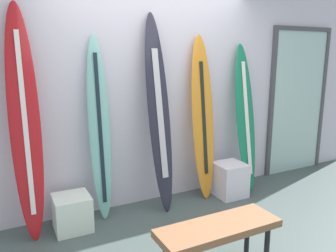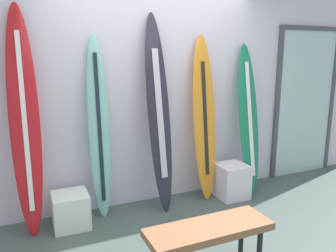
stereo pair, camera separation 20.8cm
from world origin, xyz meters
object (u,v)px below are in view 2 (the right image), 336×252
(surfboard_sunset, at_px, (204,120))
(surfboard_emerald, at_px, (249,120))
(surfboard_charcoal, at_px, (159,114))
(glass_door, at_px, (305,100))
(display_block_center, at_px, (71,210))
(surfboard_seafoam, at_px, (99,128))
(display_block_left, at_px, (231,181))
(surfboard_crimson, at_px, (25,124))
(bench, at_px, (209,233))

(surfboard_sunset, xyz_separation_m, surfboard_emerald, (0.63, -0.04, -0.04))
(surfboard_charcoal, xyz_separation_m, glass_door, (2.42, 0.22, -0.01))
(surfboard_sunset, distance_m, display_block_center, 1.83)
(surfboard_seafoam, bearing_deg, surfboard_charcoal, -7.48)
(display_block_center, bearing_deg, display_block_left, -1.62)
(surfboard_crimson, distance_m, surfboard_emerald, 2.64)
(bench, bearing_deg, display_block_center, 123.13)
(surfboard_seafoam, relative_size, display_block_center, 5.46)
(surfboard_charcoal, height_order, glass_door, surfboard_charcoal)
(surfboard_sunset, distance_m, glass_door, 1.81)
(glass_door, xyz_separation_m, bench, (-2.58, -1.61, -0.70))
(display_block_center, bearing_deg, surfboard_emerald, 1.82)
(surfboard_seafoam, distance_m, bench, 1.67)
(surfboard_crimson, bearing_deg, glass_door, 2.94)
(surfboard_seafoam, relative_size, bench, 1.98)
(display_block_left, distance_m, display_block_center, 1.96)
(surfboard_emerald, xyz_separation_m, bench, (-1.41, -1.40, -0.53))
(surfboard_crimson, xyz_separation_m, display_block_center, (0.36, -0.09, -0.93))
(surfboard_emerald, bearing_deg, surfboard_charcoal, -179.80)
(surfboard_crimson, bearing_deg, display_block_center, -13.59)
(surfboard_sunset, height_order, surfboard_emerald, surfboard_sunset)
(surfboard_charcoal, xyz_separation_m, display_block_left, (0.93, -0.12, -0.90))
(surfboard_crimson, relative_size, surfboard_charcoal, 1.01)
(display_block_center, distance_m, glass_door, 3.58)
(surfboard_emerald, bearing_deg, display_block_left, -157.93)
(surfboard_crimson, bearing_deg, display_block_left, -3.53)
(glass_door, height_order, bench, glass_door)
(surfboard_seafoam, relative_size, surfboard_emerald, 1.04)
(display_block_left, bearing_deg, surfboard_seafoam, 172.48)
(surfboard_seafoam, bearing_deg, bench, -71.29)
(display_block_left, relative_size, display_block_center, 1.17)
(surfboard_seafoam, height_order, surfboard_emerald, surfboard_seafoam)
(surfboard_emerald, xyz_separation_m, display_block_left, (-0.31, -0.13, -0.73))
(surfboard_sunset, distance_m, surfboard_emerald, 0.63)
(surfboard_charcoal, distance_m, surfboard_sunset, 0.63)
(surfboard_charcoal, height_order, surfboard_emerald, surfboard_charcoal)
(surfboard_crimson, relative_size, bench, 2.25)
(surfboard_seafoam, xyz_separation_m, surfboard_sunset, (1.28, -0.04, -0.01))
(surfboard_seafoam, relative_size, glass_door, 0.92)
(surfboard_sunset, xyz_separation_m, glass_door, (1.80, 0.17, 0.12))
(surfboard_sunset, relative_size, surfboard_emerald, 1.05)
(surfboard_seafoam, height_order, surfboard_charcoal, surfboard_charcoal)
(surfboard_sunset, xyz_separation_m, display_block_left, (0.31, -0.17, -0.77))
(glass_door, bearing_deg, display_block_left, -167.13)
(surfboard_crimson, distance_m, bench, 2.00)
(surfboard_sunset, height_order, display_block_left, surfboard_sunset)
(surfboard_emerald, distance_m, display_block_left, 0.81)
(surfboard_crimson, bearing_deg, surfboard_seafoam, 5.29)
(surfboard_crimson, height_order, surfboard_emerald, surfboard_crimson)
(display_block_center, bearing_deg, surfboard_charcoal, 3.80)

